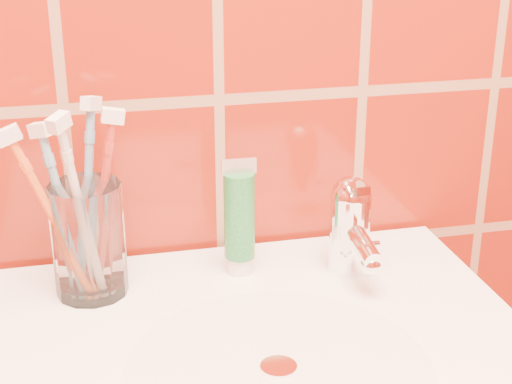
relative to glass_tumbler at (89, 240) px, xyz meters
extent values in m
cylinder|color=silver|center=(0.17, -0.20, -0.06)|extent=(0.30, 0.30, 0.00)
cylinder|color=white|center=(0.17, -0.20, -0.06)|extent=(0.04, 0.04, 0.00)
cylinder|color=white|center=(0.00, 0.00, 0.00)|extent=(0.10, 0.10, 0.13)
cylinder|color=white|center=(0.17, 0.01, -0.06)|extent=(0.03, 0.03, 0.02)
cylinder|color=#1A7031|center=(0.17, 0.01, 0.01)|extent=(0.04, 0.04, 0.11)
cube|color=beige|center=(0.17, 0.01, 0.07)|extent=(0.04, 0.00, 0.02)
cylinder|color=white|center=(0.30, -0.01, -0.02)|extent=(0.05, 0.05, 0.09)
sphere|color=white|center=(0.30, -0.01, 0.03)|extent=(0.05, 0.05, 0.05)
cylinder|color=white|center=(0.30, -0.05, -0.01)|extent=(0.02, 0.09, 0.03)
cube|color=white|center=(0.30, -0.03, 0.05)|extent=(0.02, 0.06, 0.01)
camera|label=1|loc=(0.00, -0.81, 0.37)|focal=55.00mm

